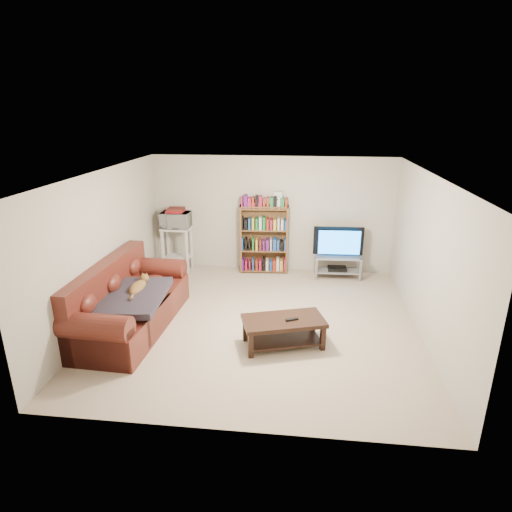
# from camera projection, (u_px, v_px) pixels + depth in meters

# --- Properties ---
(floor) EXTENTS (5.00, 5.00, 0.00)m
(floor) POSITION_uv_depth(u_px,v_px,m) (259.00, 322.00, 6.96)
(floor) COLOR #C4AD92
(floor) RESTS_ON ground
(ceiling) EXTENTS (5.00, 5.00, 0.00)m
(ceiling) POSITION_uv_depth(u_px,v_px,m) (260.00, 174.00, 6.18)
(ceiling) COLOR white
(ceiling) RESTS_ON ground
(wall_back) EXTENTS (5.00, 0.00, 5.00)m
(wall_back) POSITION_uv_depth(u_px,v_px,m) (272.00, 214.00, 8.92)
(wall_back) COLOR beige
(wall_back) RESTS_ON ground
(wall_front) EXTENTS (5.00, 0.00, 5.00)m
(wall_front) POSITION_uv_depth(u_px,v_px,m) (233.00, 333.00, 4.22)
(wall_front) COLOR beige
(wall_front) RESTS_ON ground
(wall_left) EXTENTS (0.00, 5.00, 5.00)m
(wall_left) POSITION_uv_depth(u_px,v_px,m) (104.00, 247.00, 6.83)
(wall_left) COLOR beige
(wall_left) RESTS_ON ground
(wall_right) EXTENTS (0.00, 5.00, 5.00)m
(wall_right) POSITION_uv_depth(u_px,v_px,m) (428.00, 258.00, 6.30)
(wall_right) COLOR beige
(wall_right) RESTS_ON ground
(sofa) EXTENTS (1.17, 2.50, 1.05)m
(sofa) POSITION_uv_depth(u_px,v_px,m) (126.00, 306.00, 6.72)
(sofa) COLOR #551E15
(sofa) RESTS_ON floor
(blanket) EXTENTS (1.00, 1.26, 0.20)m
(blanket) POSITION_uv_depth(u_px,v_px,m) (132.00, 297.00, 6.45)
(blanket) COLOR #2B262F
(blanket) RESTS_ON sofa
(cat) EXTENTS (0.30, 0.68, 0.20)m
(cat) POSITION_uv_depth(u_px,v_px,m) (138.00, 288.00, 6.64)
(cat) COLOR brown
(cat) RESTS_ON sofa
(coffee_table) EXTENTS (1.29, 0.91, 0.42)m
(coffee_table) POSITION_uv_depth(u_px,v_px,m) (283.00, 327.00, 6.20)
(coffee_table) COLOR black
(coffee_table) RESTS_ON floor
(remote) EXTENTS (0.20, 0.13, 0.02)m
(remote) POSITION_uv_depth(u_px,v_px,m) (292.00, 319.00, 6.12)
(remote) COLOR black
(remote) RESTS_ON coffee_table
(tv_stand) EXTENTS (0.95, 0.45, 0.47)m
(tv_stand) POSITION_uv_depth(u_px,v_px,m) (337.00, 263.00, 8.71)
(tv_stand) COLOR #999EA3
(tv_stand) RESTS_ON floor
(television) EXTENTS (1.01, 0.17, 0.58)m
(television) POSITION_uv_depth(u_px,v_px,m) (339.00, 242.00, 8.56)
(television) COLOR black
(television) RESTS_ON tv_stand
(dvd_player) EXTENTS (0.38, 0.27, 0.06)m
(dvd_player) POSITION_uv_depth(u_px,v_px,m) (337.00, 269.00, 8.75)
(dvd_player) COLOR black
(dvd_player) RESTS_ON tv_stand
(bookshelf) EXTENTS (1.01, 0.37, 1.43)m
(bookshelf) POSITION_uv_depth(u_px,v_px,m) (264.00, 238.00, 8.90)
(bookshelf) COLOR brown
(bookshelf) RESTS_ON floor
(shelf_clutter) EXTENTS (0.73, 0.26, 0.28)m
(shelf_clutter) POSITION_uv_depth(u_px,v_px,m) (269.00, 200.00, 8.64)
(shelf_clutter) COLOR silver
(shelf_clutter) RESTS_ON bookshelf
(microwave_stand) EXTENTS (0.60, 0.44, 0.95)m
(microwave_stand) POSITION_uv_depth(u_px,v_px,m) (177.00, 243.00, 9.01)
(microwave_stand) COLOR silver
(microwave_stand) RESTS_ON floor
(microwave) EXTENTS (0.59, 0.40, 0.32)m
(microwave) POSITION_uv_depth(u_px,v_px,m) (176.00, 220.00, 8.84)
(microwave) COLOR silver
(microwave) RESTS_ON microwave_stand
(game_boxes) EXTENTS (0.35, 0.30, 0.05)m
(game_boxes) POSITION_uv_depth(u_px,v_px,m) (175.00, 211.00, 8.78)
(game_boxes) COLOR maroon
(game_boxes) RESTS_ON microwave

